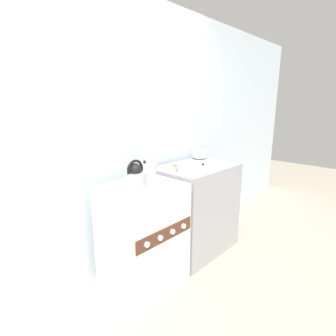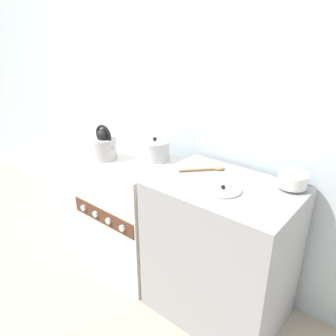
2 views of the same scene
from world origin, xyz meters
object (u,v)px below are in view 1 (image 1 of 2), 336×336
cooking_pot (145,171)px  stove (143,235)px  kettle (136,179)px  enamel_bowl (199,154)px  loose_pot_lid (203,166)px

cooking_pot → stove: bearing=-139.6°
kettle → cooking_pot: bearing=37.7°
kettle → enamel_bowl: size_ratio=1.58×
stove → enamel_bowl: (1.07, 0.22, 0.53)m
kettle → loose_pot_lid: 0.93m
loose_pot_lid → cooking_pot: bearing=166.3°
kettle → cooking_pot: kettle is taller
stove → loose_pot_lid: 0.92m
stove → loose_pot_lid: size_ratio=4.41×
stove → cooking_pot: 0.55m
cooking_pot → enamel_bowl: cooking_pot is taller
stove → cooking_pot: cooking_pot is taller
stove → enamel_bowl: enamel_bowl is taller
enamel_bowl → loose_pot_lid: enamel_bowl is taller
kettle → loose_pot_lid: bearing=3.7°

